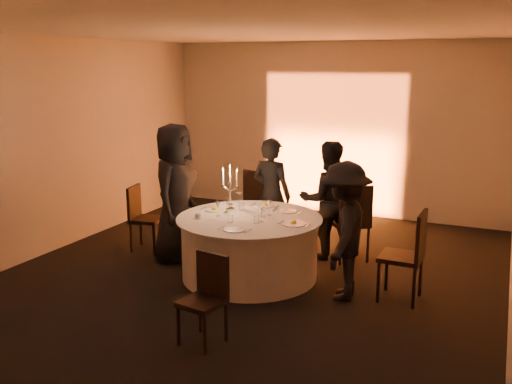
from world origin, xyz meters
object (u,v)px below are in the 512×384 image
at_px(guest_left, 175,192).
at_px(candelabra, 230,194).
at_px(chair_left, 142,214).
at_px(chair_front, 206,294).
at_px(chair_back_right, 352,218).
at_px(chair_right, 409,251).
at_px(chair_back_left, 260,199).
at_px(banquet_table, 249,247).
at_px(coffee_cup, 198,216).
at_px(guest_back_left, 271,195).
at_px(guest_back_right, 328,200).
at_px(guest_right, 344,231).

xyz_separation_m(guest_left, candelabra, (0.82, 0.02, 0.05)).
distance_m(chair_left, chair_front, 3.02).
relative_size(chair_back_right, chair_right, 1.02).
bearing_deg(chair_back_left, chair_right, 165.57).
bearing_deg(chair_back_right, chair_right, 92.47).
xyz_separation_m(banquet_table, coffee_cup, (-0.55, -0.30, 0.42)).
relative_size(guest_left, guest_back_left, 1.14).
relative_size(chair_left, chair_front, 1.08).
height_order(guest_left, candelabra, guest_left).
xyz_separation_m(chair_back_left, chair_right, (2.51, -1.58, -0.00)).
distance_m(chair_back_right, chair_right, 1.39).
distance_m(banquet_table, chair_front, 1.74).
bearing_deg(guest_back_right, guest_left, -4.64).
distance_m(chair_back_right, coffee_cup, 2.10).
bearing_deg(guest_right, banquet_table, -103.64).
xyz_separation_m(guest_back_left, coffee_cup, (-0.41, -1.36, -0.01)).
bearing_deg(coffee_cup, chair_back_left, 90.57).
bearing_deg(chair_right, candelabra, -93.18).
bearing_deg(candelabra, guest_back_right, 39.95).
bearing_deg(guest_right, coffee_cup, -91.92).
distance_m(coffee_cup, candelabra, 0.60).
relative_size(chair_back_left, chair_right, 1.00).
relative_size(chair_left, chair_back_left, 0.89).
xyz_separation_m(chair_right, coffee_cup, (-2.49, -0.35, 0.21)).
xyz_separation_m(banquet_table, candelabra, (-0.39, 0.25, 0.59)).
xyz_separation_m(chair_back_right, guest_left, (-2.22, -0.86, 0.33)).
distance_m(banquet_table, chair_right, 1.95).
relative_size(banquet_table, chair_front, 2.10).
bearing_deg(chair_right, guest_back_right, -128.24).
distance_m(guest_back_right, coffee_cup, 1.87).
distance_m(chair_back_right, guest_left, 2.40).
distance_m(banquet_table, guest_right, 1.31).
bearing_deg(chair_front, chair_back_right, 86.82).
xyz_separation_m(chair_right, guest_back_left, (-2.09, 1.01, 0.22)).
bearing_deg(guest_back_left, chair_front, 107.94).
xyz_separation_m(chair_left, chair_back_left, (1.29, 1.27, 0.07)).
distance_m(chair_right, candelabra, 2.36).
bearing_deg(guest_right, guest_back_left, -137.84).
distance_m(guest_left, candelabra, 0.82).
distance_m(chair_right, guest_left, 3.17).
bearing_deg(chair_front, chair_right, 57.99).
relative_size(guest_back_left, guest_back_right, 1.00).
bearing_deg(candelabra, chair_left, 175.80).
bearing_deg(coffee_cup, guest_left, 141.08).
xyz_separation_m(chair_back_right, chair_right, (0.93, -1.03, -0.01)).
height_order(chair_back_left, chair_back_right, chair_back_right).
distance_m(chair_back_left, chair_front, 3.46).
distance_m(banquet_table, guest_back_right, 1.37).
xyz_separation_m(chair_back_right, coffee_cup, (-1.56, -1.38, 0.20)).
distance_m(chair_back_left, coffee_cup, 1.94).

